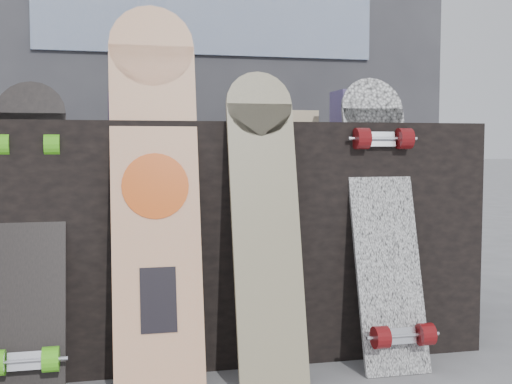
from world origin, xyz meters
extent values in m
cube|color=black|center=(0.00, 0.50, 0.40)|extent=(1.60, 0.60, 0.80)
cube|color=#35353A|center=(0.00, 1.35, 1.10)|extent=(2.40, 0.20, 2.20)
cube|color=navy|center=(0.00, 1.24, 1.30)|extent=(1.60, 0.02, 0.30)
cube|color=#412F62|center=(-0.38, 0.47, 0.85)|extent=(0.18, 0.12, 0.10)
cube|color=#412F62|center=(0.40, 0.40, 0.86)|extent=(0.14, 0.14, 0.12)
cube|color=#D1B78C|center=(0.22, 0.65, 0.83)|extent=(0.22, 0.10, 0.06)
cube|color=#CFAE8C|center=(-0.33, 0.15, 0.52)|extent=(0.27, 0.26, 1.04)
cylinder|color=#CFAE8C|center=(-0.33, 0.27, 1.03)|extent=(0.27, 0.08, 0.26)
cylinder|color=#DB4A0D|center=(-0.33, 0.16, 0.60)|extent=(0.20, 0.05, 0.20)
cube|color=black|center=(-0.33, 0.08, 0.27)|extent=(0.11, 0.05, 0.19)
cube|color=beige|center=(0.00, 0.08, 0.43)|extent=(0.21, 0.23, 0.86)
cylinder|color=beige|center=(0.00, 0.19, 0.85)|extent=(0.21, 0.07, 0.21)
cube|color=white|center=(0.41, 0.15, 0.42)|extent=(0.22, 0.25, 0.85)
cylinder|color=white|center=(0.41, 0.27, 0.85)|extent=(0.22, 0.07, 0.22)
cube|color=silver|center=(0.41, 0.03, 0.13)|extent=(0.09, 0.04, 0.06)
cylinder|color=#610D10|center=(0.34, 0.01, 0.14)|extent=(0.05, 0.07, 0.07)
cylinder|color=#610D10|center=(0.49, 0.01, 0.14)|extent=(0.04, 0.07, 0.07)
cube|color=silver|center=(0.41, 0.20, 0.74)|extent=(0.09, 0.04, 0.06)
cylinder|color=#610D10|center=(0.34, 0.18, 0.75)|extent=(0.05, 0.07, 0.07)
cylinder|color=#610D10|center=(0.49, 0.18, 0.75)|extent=(0.04, 0.07, 0.07)
cube|color=black|center=(-0.70, 0.18, 0.41)|extent=(0.21, 0.29, 0.83)
cylinder|color=black|center=(-0.70, 0.32, 0.82)|extent=(0.21, 0.08, 0.21)
cube|color=silver|center=(-0.70, 0.04, 0.13)|extent=(0.09, 0.04, 0.06)
cylinder|color=#4EC01B|center=(-0.63, 0.02, 0.13)|extent=(0.04, 0.07, 0.07)
cube|color=silver|center=(-0.70, 0.24, 0.72)|extent=(0.09, 0.04, 0.06)
cylinder|color=#4EC01B|center=(-0.77, 0.22, 0.73)|extent=(0.04, 0.07, 0.07)
cylinder|color=#4EC01B|center=(-0.63, 0.22, 0.73)|extent=(0.04, 0.07, 0.07)
camera|label=1|loc=(-0.46, -1.79, 0.72)|focal=45.00mm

